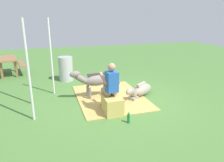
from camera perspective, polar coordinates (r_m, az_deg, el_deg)
name	(u,v)px	position (r m, az deg, el deg)	size (l,w,h in m)	color
ground_plane	(119,100)	(6.44, 1.94, -5.17)	(24.00, 24.00, 0.00)	#4C7A38
hay_patch	(110,97)	(6.64, -0.47, -4.33)	(2.73, 2.03, 0.02)	tan
hay_bale	(112,105)	(5.52, 0.08, -6.56)	(0.62, 0.45, 0.46)	tan
person_seated	(110,85)	(5.48, -0.50, -1.06)	(0.68, 0.44, 1.34)	tan
pony_standing	(94,81)	(6.47, -4.79, 0.10)	(0.39, 1.35, 0.91)	slate
pony_lying	(141,90)	(6.77, 7.80, -2.47)	(0.98, 1.26, 0.42)	gray
soda_bottle	(129,118)	(5.10, 4.53, -9.85)	(0.07, 0.07, 0.28)	#197233
water_barrel	(66,69)	(8.43, -12.42, 3.26)	(0.55, 0.55, 0.95)	#B2B2B7
tent_pole_left	(29,72)	(5.23, -21.72, 2.22)	(0.06, 0.06, 2.42)	silver
tent_pole_right	(51,57)	(6.91, -16.20, 6.20)	(0.06, 0.06, 2.42)	silver
tent_pole_mid	(27,63)	(6.27, -22.07, 4.52)	(0.06, 0.06, 2.42)	silver
picnic_bench	(8,62)	(10.08, -26.48, 4.70)	(1.71, 1.55, 0.75)	olive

